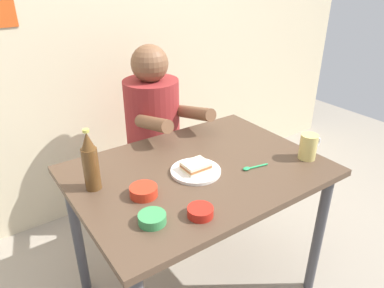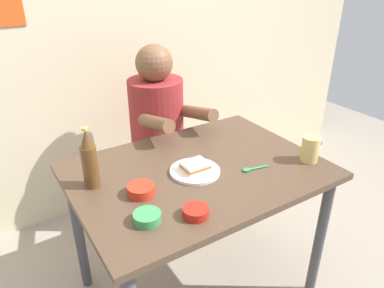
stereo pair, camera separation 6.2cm
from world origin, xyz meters
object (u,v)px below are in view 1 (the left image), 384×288
beer_mug (309,146)px  sambal_bowl_red (200,211)px  person_seated (153,115)px  stool (155,175)px  plate_orange (196,171)px  beer_bottle (90,163)px  dining_table (198,186)px  sandwich (196,166)px

beer_mug → sambal_bowl_red: bearing=-174.4°
person_seated → stool: bearing=90.0°
plate_orange → beer_bottle: size_ratio=0.84×
stool → person_seated: (-0.00, -0.01, 0.42)m
dining_table → plate_orange: bearing=-143.2°
beer_bottle → sambal_bowl_red: size_ratio=2.73×
beer_bottle → beer_mug: bearing=-19.6°
dining_table → sambal_bowl_red: sambal_bowl_red is taller
plate_orange → sambal_bowl_red: 0.30m
beer_mug → sambal_bowl_red: (-0.66, -0.06, -0.04)m
dining_table → beer_mug: bearing=-24.3°
plate_orange → beer_bottle: (-0.41, 0.14, 0.11)m
stool → sandwich: (-0.15, -0.65, 0.42)m
stool → person_seated: 0.42m
beer_mug → sambal_bowl_red: 0.67m
sandwich → sambal_bowl_red: 0.30m
stool → sandwich: 0.79m
person_seated → sandwich: person_seated is taller
sandwich → beer_mug: (0.50, -0.19, 0.03)m
stool → beer_bottle: 0.92m
stool → person_seated: size_ratio=0.63×
stool → person_seated: bearing=-90.0°
dining_table → beer_bottle: (-0.44, 0.11, 0.21)m
dining_table → stool: bearing=79.5°
beer_bottle → stool: bearing=42.8°
beer_bottle → sambal_bowl_red: beer_bottle is taller
sambal_bowl_red → person_seated: bearing=71.0°
plate_orange → dining_table: bearing=36.8°
person_seated → sambal_bowl_red: 0.95m
sandwich → beer_mug: 0.54m
person_seated → beer_mug: 0.91m
stool → plate_orange: plate_orange is taller
person_seated → plate_orange: bearing=-103.0°
beer_bottle → sandwich: bearing=-18.4°
person_seated → sandwich: 0.66m
stool → beer_bottle: (-0.56, -0.52, 0.51)m
plate_orange → sandwich: size_ratio=2.00×
stool → sambal_bowl_red: (-0.31, -0.91, 0.41)m
person_seated → beer_mug: person_seated is taller
dining_table → sambal_bowl_red: size_ratio=11.46×
dining_table → beer_mug: (0.47, -0.21, 0.15)m
sambal_bowl_red → stool: bearing=71.3°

